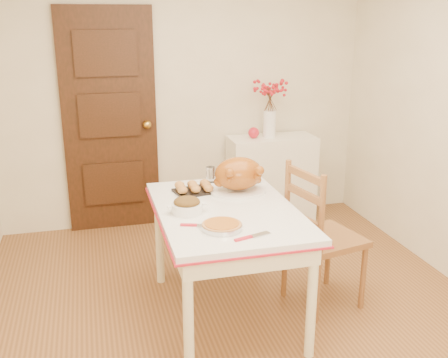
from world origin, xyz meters
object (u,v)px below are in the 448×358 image
object	(u,v)px
kitchen_table	(226,263)
turkey_platter	(239,175)
chair_oak	(325,235)
pumpkin_pie	(222,225)
sideboard	(271,178)

from	to	relation	value
kitchen_table	turkey_platter	bearing A→B (deg)	58.97
turkey_platter	kitchen_table	bearing A→B (deg)	-126.40
chair_oak	pumpkin_pie	distance (m)	0.93
sideboard	turkey_platter	bearing A→B (deg)	-118.61
turkey_platter	pumpkin_pie	world-z (taller)	turkey_platter
kitchen_table	chair_oak	world-z (taller)	chair_oak
sideboard	kitchen_table	distance (m)	1.84
chair_oak	turkey_platter	bearing A→B (deg)	50.72
sideboard	pumpkin_pie	distance (m)	2.23
pumpkin_pie	chair_oak	bearing A→B (deg)	21.40
sideboard	chair_oak	bearing A→B (deg)	-96.49
sideboard	kitchen_table	size ratio (longest dim) A/B	0.64
sideboard	pumpkin_pie	xyz separation A→B (m)	(-1.01, -1.95, 0.39)
kitchen_table	pumpkin_pie	bearing A→B (deg)	-108.88
sideboard	pumpkin_pie	world-z (taller)	sideboard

